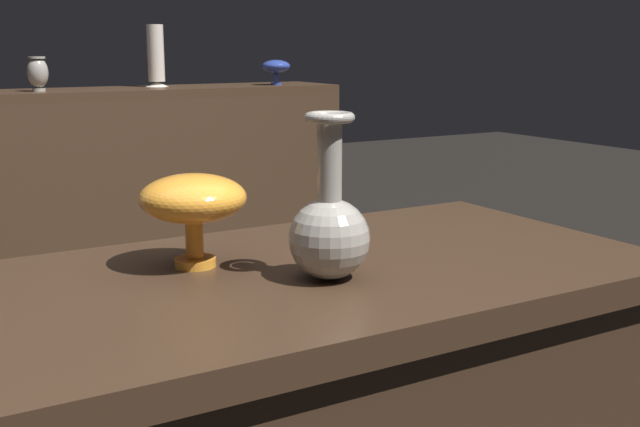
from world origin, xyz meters
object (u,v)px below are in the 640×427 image
vase_centerpiece (329,228)px  shelf_vase_far_right (276,67)px  shelf_vase_right (156,58)px  vase_tall_behind (193,201)px  shelf_vase_center (38,72)px

vase_centerpiece → shelf_vase_far_right: (1.05, 2.20, 0.19)m
shelf_vase_right → shelf_vase_far_right: bearing=-13.9°
vase_tall_behind → shelf_vase_center: (0.17, 2.04, 0.15)m
shelf_vase_right → vase_centerpiece: bearing=-102.8°
shelf_vase_right → shelf_vase_far_right: (0.52, -0.13, -0.04)m
vase_centerpiece → shelf_vase_far_right: size_ratio=2.08×
vase_tall_behind → shelf_vase_right: size_ratio=0.68×
shelf_vase_right → vase_tall_behind: bearing=-107.7°
shelf_vase_center → vase_centerpiece: bearing=-90.2°
shelf_vase_right → shelf_vase_center: bearing=-168.0°
vase_centerpiece → shelf_vase_far_right: bearing=64.5°
shelf_vase_far_right → shelf_vase_right: bearing=166.1°
shelf_vase_center → shelf_vase_far_right: 1.04m
vase_tall_behind → shelf_vase_center: size_ratio=1.33×
vase_centerpiece → shelf_vase_right: shelf_vase_right is taller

